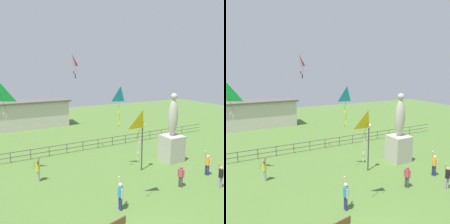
{
  "view_description": "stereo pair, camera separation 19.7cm",
  "coord_description": "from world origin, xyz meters",
  "views": [
    {
      "loc": [
        -5.45,
        -6.29,
        7.92
      ],
      "look_at": [
        1.21,
        6.61,
        5.19
      ],
      "focal_mm": 36.16,
      "sensor_mm": 36.0,
      "label": 1
    },
    {
      "loc": [
        -5.27,
        -6.38,
        7.92
      ],
      "look_at": [
        1.21,
        6.61,
        5.19
      ],
      "focal_mm": 36.16,
      "sensor_mm": 36.0,
      "label": 2
    }
  ],
  "objects": [
    {
      "name": "person_3",
      "position": [
        7.54,
        2.89,
        0.92
      ],
      "size": [
        0.47,
        0.33,
        1.83
      ],
      "color": "#99999E",
      "rests_on": "ground_plane"
    },
    {
      "name": "kite_2",
      "position": [
        1.53,
        3.61,
        4.99
      ],
      "size": [
        0.77,
        0.96,
        2.97
      ],
      "color": "yellow"
    },
    {
      "name": "person_5",
      "position": [
        -3.23,
        9.55,
        0.9
      ],
      "size": [
        0.28,
        0.49,
        1.8
      ],
      "color": "#99999E",
      "rests_on": "ground_plane"
    },
    {
      "name": "kite_5",
      "position": [
        -5.2,
        10.87,
        6.28
      ],
      "size": [
        1.31,
        1.18,
        2.71
      ],
      "color": "#1EB759"
    },
    {
      "name": "lamppost",
      "position": [
        4.39,
        7.63,
        2.85
      ],
      "size": [
        0.36,
        0.36,
        3.86
      ],
      "color": "#38383D",
      "rests_on": "ground_plane"
    },
    {
      "name": "statue_monument",
      "position": [
        7.91,
        8.14,
        1.9
      ],
      "size": [
        1.69,
        1.69,
        5.98
      ],
      "color": "#B2AD9E",
      "rests_on": "ground_plane"
    },
    {
      "name": "person_4",
      "position": [
        0.35,
        3.9,
        0.98
      ],
      "size": [
        0.31,
        0.5,
        1.95
      ],
      "color": "navy",
      "rests_on": "ground_plane"
    },
    {
      "name": "person_2",
      "position": [
        5.27,
        4.23,
        0.88
      ],
      "size": [
        0.28,
        0.43,
        1.54
      ],
      "color": "#3F4C47",
      "rests_on": "ground_plane"
    },
    {
      "name": "pavilion_building",
      "position": [
        -2.11,
        26.0,
        1.91
      ],
      "size": [
        11.89,
        3.65,
        3.76
      ],
      "color": "beige",
      "rests_on": "ground_plane"
    },
    {
      "name": "kite_0",
      "position": [
        2.64,
        7.99,
        5.93
      ],
      "size": [
        0.86,
        1.1,
        3.05
      ],
      "color": "#198CD1"
    },
    {
      "name": "person_6",
      "position": [
        8.35,
        4.65,
        0.95
      ],
      "size": [
        0.3,
        0.52,
        1.9
      ],
      "color": "navy",
      "rests_on": "ground_plane"
    },
    {
      "name": "waterfront_railing",
      "position": [
        -0.44,
        14.0,
        0.63
      ],
      "size": [
        36.04,
        0.06,
        0.95
      ],
      "color": "#4C4742",
      "rests_on": "ground_plane"
    },
    {
      "name": "kite_3",
      "position": [
        0.78,
        13.53,
        8.7
      ],
      "size": [
        0.75,
        1.05,
        2.15
      ],
      "color": "red"
    }
  ]
}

